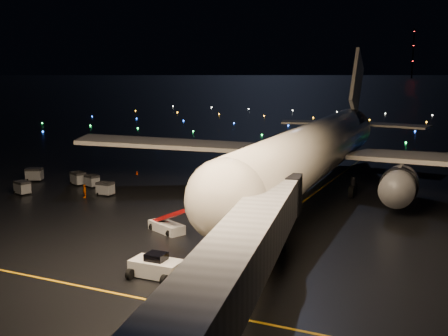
{
  "coord_description": "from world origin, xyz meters",
  "views": [
    {
      "loc": [
        30.2,
        -39.85,
        15.37
      ],
      "look_at": [
        6.14,
        12.0,
        5.0
      ],
      "focal_mm": 45.0,
      "sensor_mm": 36.0,
      "label": 1
    }
  ],
  "objects_px": {
    "belt_loader": "(166,217)",
    "baggage_cart_3": "(78,178)",
    "crew_c": "(85,191)",
    "baggage_cart_4": "(34,174)",
    "airliner": "(321,118)",
    "baggage_cart_2": "(22,188)",
    "baggage_cart_1": "(92,181)",
    "pushback_tug": "(156,265)",
    "baggage_cart_0": "(105,189)"
  },
  "relations": [
    {
      "from": "belt_loader",
      "to": "baggage_cart_4",
      "type": "relative_size",
      "value": 2.78
    },
    {
      "from": "baggage_cart_1",
      "to": "crew_c",
      "type": "bearing_deg",
      "value": -40.68
    },
    {
      "from": "airliner",
      "to": "baggage_cart_4",
      "type": "bearing_deg",
      "value": -166.61
    },
    {
      "from": "airliner",
      "to": "pushback_tug",
      "type": "relative_size",
      "value": 17.04
    },
    {
      "from": "pushback_tug",
      "to": "baggage_cart_1",
      "type": "relative_size",
      "value": 2.1
    },
    {
      "from": "belt_loader",
      "to": "baggage_cart_3",
      "type": "bearing_deg",
      "value": 172.44
    },
    {
      "from": "belt_loader",
      "to": "crew_c",
      "type": "height_order",
      "value": "belt_loader"
    },
    {
      "from": "baggage_cart_1",
      "to": "baggage_cart_2",
      "type": "bearing_deg",
      "value": -106.28
    },
    {
      "from": "baggage_cart_4",
      "to": "baggage_cart_0",
      "type": "bearing_deg",
      "value": -37.01
    },
    {
      "from": "pushback_tug",
      "to": "baggage_cart_2",
      "type": "height_order",
      "value": "pushback_tug"
    },
    {
      "from": "crew_c",
      "to": "baggage_cart_1",
      "type": "height_order",
      "value": "crew_c"
    },
    {
      "from": "airliner",
      "to": "baggage_cart_1",
      "type": "distance_m",
      "value": 30.27
    },
    {
      "from": "baggage_cart_1",
      "to": "baggage_cart_2",
      "type": "distance_m",
      "value": 8.63
    },
    {
      "from": "airliner",
      "to": "crew_c",
      "type": "relative_size",
      "value": 40.91
    },
    {
      "from": "airliner",
      "to": "baggage_cart_3",
      "type": "height_order",
      "value": "airliner"
    },
    {
      "from": "baggage_cart_2",
      "to": "baggage_cart_4",
      "type": "xyz_separation_m",
      "value": [
        -4.47,
        6.79,
        0.08
      ]
    },
    {
      "from": "baggage_cart_2",
      "to": "baggage_cart_3",
      "type": "relative_size",
      "value": 0.95
    },
    {
      "from": "belt_loader",
      "to": "baggage_cart_0",
      "type": "bearing_deg",
      "value": 170.02
    },
    {
      "from": "airliner",
      "to": "baggage_cart_4",
      "type": "relative_size",
      "value": 30.83
    },
    {
      "from": "baggage_cart_1",
      "to": "pushback_tug",
      "type": "bearing_deg",
      "value": -24.72
    },
    {
      "from": "belt_loader",
      "to": "baggage_cart_3",
      "type": "xyz_separation_m",
      "value": [
        -21.47,
        13.53,
        -0.56
      ]
    },
    {
      "from": "airliner",
      "to": "baggage_cart_1",
      "type": "bearing_deg",
      "value": -161.88
    },
    {
      "from": "crew_c",
      "to": "baggage_cart_4",
      "type": "xyz_separation_m",
      "value": [
        -12.53,
        5.05,
        0.1
      ]
    },
    {
      "from": "crew_c",
      "to": "baggage_cart_2",
      "type": "distance_m",
      "value": 8.25
    },
    {
      "from": "crew_c",
      "to": "baggage_cart_4",
      "type": "distance_m",
      "value": 13.51
    },
    {
      "from": "baggage_cart_0",
      "to": "baggage_cart_3",
      "type": "height_order",
      "value": "baggage_cart_3"
    },
    {
      "from": "pushback_tug",
      "to": "belt_loader",
      "type": "height_order",
      "value": "belt_loader"
    },
    {
      "from": "airliner",
      "to": "belt_loader",
      "type": "xyz_separation_m",
      "value": [
        -8.18,
        -23.53,
        -7.74
      ]
    },
    {
      "from": "belt_loader",
      "to": "baggage_cart_1",
      "type": "bearing_deg",
      "value": 169.77
    },
    {
      "from": "pushback_tug",
      "to": "baggage_cart_4",
      "type": "distance_m",
      "value": 40.98
    },
    {
      "from": "baggage_cart_4",
      "to": "belt_loader",
      "type": "bearing_deg",
      "value": -49.38
    },
    {
      "from": "baggage_cart_2",
      "to": "baggage_cart_3",
      "type": "distance_m",
      "value": 7.72
    },
    {
      "from": "airliner",
      "to": "baggage_cart_2",
      "type": "distance_m",
      "value": 37.52
    },
    {
      "from": "crew_c",
      "to": "baggage_cart_3",
      "type": "distance_m",
      "value": 7.77
    },
    {
      "from": "baggage_cart_3",
      "to": "airliner",
      "type": "bearing_deg",
      "value": 42.84
    },
    {
      "from": "airliner",
      "to": "baggage_cart_2",
      "type": "bearing_deg",
      "value": -154.36
    },
    {
      "from": "baggage_cart_4",
      "to": "baggage_cart_1",
      "type": "bearing_deg",
      "value": -23.48
    },
    {
      "from": "baggage_cart_3",
      "to": "baggage_cart_4",
      "type": "bearing_deg",
      "value": -151.97
    },
    {
      "from": "baggage_cart_1",
      "to": "airliner",
      "type": "bearing_deg",
      "value": 40.02
    },
    {
      "from": "airliner",
      "to": "baggage_cart_0",
      "type": "height_order",
      "value": "airliner"
    },
    {
      "from": "crew_c",
      "to": "baggage_cart_2",
      "type": "bearing_deg",
      "value": -131.1
    },
    {
      "from": "crew_c",
      "to": "baggage_cart_1",
      "type": "bearing_deg",
      "value": 156.64
    },
    {
      "from": "baggage_cart_0",
      "to": "crew_c",
      "type": "bearing_deg",
      "value": -126.64
    },
    {
      "from": "crew_c",
      "to": "baggage_cart_4",
      "type": "height_order",
      "value": "baggage_cart_4"
    },
    {
      "from": "baggage_cart_1",
      "to": "baggage_cart_4",
      "type": "height_order",
      "value": "baggage_cart_4"
    },
    {
      "from": "belt_loader",
      "to": "baggage_cart_0",
      "type": "distance_m",
      "value": 17.64
    },
    {
      "from": "baggage_cart_0",
      "to": "baggage_cart_1",
      "type": "xyz_separation_m",
      "value": [
        -4.54,
        3.26,
        -0.04
      ]
    },
    {
      "from": "baggage_cart_3",
      "to": "belt_loader",
      "type": "bearing_deg",
      "value": -8.02
    },
    {
      "from": "baggage_cart_0",
      "to": "baggage_cart_2",
      "type": "xyz_separation_m",
      "value": [
        -9.57,
        -3.75,
        0.0
      ]
    },
    {
      "from": "airliner",
      "to": "baggage_cart_4",
      "type": "distance_m",
      "value": 39.07
    }
  ]
}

